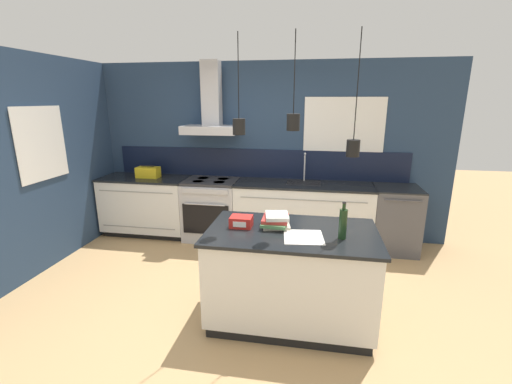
{
  "coord_description": "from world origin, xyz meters",
  "views": [
    {
      "loc": [
        0.85,
        -3.07,
        2.06
      ],
      "look_at": [
        0.22,
        0.62,
        1.05
      ],
      "focal_mm": 24.0,
      "sensor_mm": 36.0,
      "label": 1
    }
  ],
  "objects_px": {
    "bottle_on_island": "(343,223)",
    "red_supply_box": "(241,222)",
    "oven_range": "(212,209)",
    "book_stack": "(276,220)",
    "yellow_toolbox": "(148,172)",
    "dishwasher": "(395,219)"
  },
  "relations": [
    {
      "from": "bottle_on_island",
      "to": "red_supply_box",
      "type": "xyz_separation_m",
      "value": [
        -0.91,
        0.13,
        -0.09
      ]
    },
    {
      "from": "dishwasher",
      "to": "red_supply_box",
      "type": "relative_size",
      "value": 4.49
    },
    {
      "from": "oven_range",
      "to": "book_stack",
      "type": "relative_size",
      "value": 2.74
    },
    {
      "from": "dishwasher",
      "to": "bottle_on_island",
      "type": "relative_size",
      "value": 2.79
    },
    {
      "from": "bottle_on_island",
      "to": "book_stack",
      "type": "xyz_separation_m",
      "value": [
        -0.59,
        0.2,
        -0.08
      ]
    },
    {
      "from": "dishwasher",
      "to": "yellow_toolbox",
      "type": "height_order",
      "value": "yellow_toolbox"
    },
    {
      "from": "oven_range",
      "to": "red_supply_box",
      "type": "distance_m",
      "value": 2.06
    },
    {
      "from": "book_stack",
      "to": "bottle_on_island",
      "type": "bearing_deg",
      "value": -18.24
    },
    {
      "from": "red_supply_box",
      "to": "book_stack",
      "type": "bearing_deg",
      "value": 11.68
    },
    {
      "from": "book_stack",
      "to": "red_supply_box",
      "type": "bearing_deg",
      "value": -168.32
    },
    {
      "from": "book_stack",
      "to": "yellow_toolbox",
      "type": "relative_size",
      "value": 0.98
    },
    {
      "from": "oven_range",
      "to": "book_stack",
      "type": "distance_m",
      "value": 2.16
    },
    {
      "from": "bottle_on_island",
      "to": "yellow_toolbox",
      "type": "bearing_deg",
      "value": 144.85
    },
    {
      "from": "dishwasher",
      "to": "bottle_on_island",
      "type": "xyz_separation_m",
      "value": [
        -0.88,
        -1.94,
        0.59
      ]
    },
    {
      "from": "yellow_toolbox",
      "to": "oven_range",
      "type": "bearing_deg",
      "value": -0.25
    },
    {
      "from": "bottle_on_island",
      "to": "red_supply_box",
      "type": "distance_m",
      "value": 0.93
    },
    {
      "from": "red_supply_box",
      "to": "yellow_toolbox",
      "type": "distance_m",
      "value": 2.58
    },
    {
      "from": "oven_range",
      "to": "bottle_on_island",
      "type": "bearing_deg",
      "value": -47.68
    },
    {
      "from": "oven_range",
      "to": "bottle_on_island",
      "type": "relative_size",
      "value": 2.79
    },
    {
      "from": "bottle_on_island",
      "to": "red_supply_box",
      "type": "height_order",
      "value": "bottle_on_island"
    },
    {
      "from": "yellow_toolbox",
      "to": "dishwasher",
      "type": "bearing_deg",
      "value": -0.0
    },
    {
      "from": "book_stack",
      "to": "red_supply_box",
      "type": "height_order",
      "value": "book_stack"
    }
  ]
}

